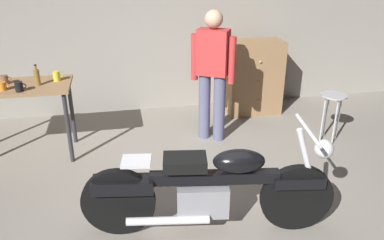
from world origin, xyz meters
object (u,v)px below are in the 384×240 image
Objects in this scene: person_standing at (213,71)px; mug_orange_travel at (3,86)px; mug_black_matte at (19,87)px; mug_brown_stoneware at (5,80)px; bottle at (37,77)px; wooden_dresser at (254,77)px; motorcycle at (211,187)px; mug_yellow_tall at (57,76)px; shop_stool at (333,105)px.

mug_orange_travel is (-2.40, -0.19, 0.02)m from person_standing.
person_standing is at bearing 6.68° from mug_black_matte.
bottle reaches higher than mug_brown_stoneware.
wooden_dresser is at bearing 12.64° from mug_brown_stoneware.
wooden_dresser is 4.56× the size of bottle.
bottle is at bearing -163.58° from wooden_dresser.
wooden_dresser is at bearing -106.62° from person_standing.
motorcycle is at bearing 106.27° from person_standing.
mug_black_matte is (-3.06, -1.04, 0.40)m from wooden_dresser.
mug_yellow_tall is (-2.70, -0.73, 0.41)m from wooden_dresser.
mug_yellow_tall is (0.57, 0.01, 0.01)m from mug_brown_stoneware.
motorcycle is 2.90m from wooden_dresser.
motorcycle is 2.42m from shop_stool.
person_standing is 6.93× the size of bottle.
shop_stool is at bearing -4.87° from bottle.
mug_orange_travel is at bearing 148.93° from motorcycle.
mug_black_matte is (-2.22, -0.26, 0.03)m from person_standing.
mug_brown_stoneware is 1.01× the size of mug_yellow_tall.
shop_stool is at bearing -163.71° from person_standing.
mug_black_matte is 1.04× the size of mug_yellow_tall.
mug_orange_travel is at bearing -163.48° from wooden_dresser.
wooden_dresser is 9.55× the size of mug_yellow_tall.
mug_orange_travel is 0.93× the size of mug_black_matte.
wooden_dresser reaches higher than mug_yellow_tall.
mug_orange_travel is 0.96× the size of mug_yellow_tall.
wooden_dresser reaches higher than mug_black_matte.
mug_yellow_tall is at bearing 0.78° from mug_brown_stoneware.
bottle reaches higher than mug_yellow_tall.
shop_stool is 5.77× the size of mug_orange_travel.
mug_orange_travel is at bearing -156.45° from mug_yellow_tall.
wooden_dresser reaches higher than mug_orange_travel.
wooden_dresser is at bearing 15.04° from mug_yellow_tall.
mug_black_matte is (-1.75, 1.55, 0.50)m from motorcycle.
wooden_dresser is 3.05m from bottle.
shop_stool is 2.66× the size of bottle.
mug_black_matte is at bearing -21.60° from mug_orange_travel.
person_standing is at bearing 2.15° from bottle.
mug_yellow_tall is at bearing -164.96° from wooden_dresser.
person_standing is 14.50× the size of mug_yellow_tall.
mug_orange_travel reaches higher than shop_stool.
person_standing is 2.43m from mug_brown_stoneware.
person_standing is 2.23m from mug_black_matte.
person_standing is 2.06m from bottle.
mug_orange_travel is at bearing -83.18° from mug_brown_stoneware.
person_standing reaches higher than mug_yellow_tall.
mug_orange_travel is 0.46× the size of bottle.
mug_black_matte is (-3.70, 0.12, 0.46)m from shop_stool.
wooden_dresser is (0.84, 0.78, -0.38)m from person_standing.
motorcycle is 2.40m from mug_black_matte.
bottle reaches higher than shop_stool.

